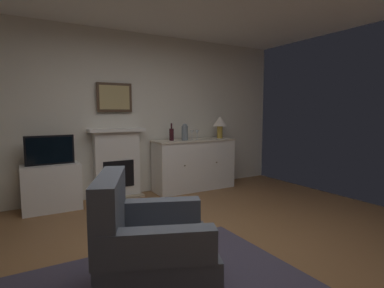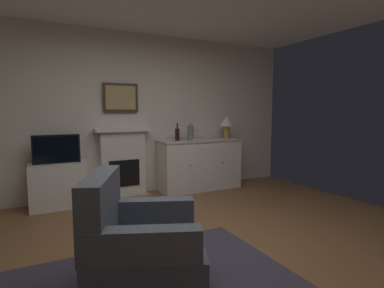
{
  "view_description": "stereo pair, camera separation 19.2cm",
  "coord_description": "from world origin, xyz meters",
  "px_view_note": "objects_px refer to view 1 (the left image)",
  "views": [
    {
      "loc": [
        -1.52,
        -2.28,
        1.36
      ],
      "look_at": [
        0.19,
        0.64,
        1.0
      ],
      "focal_mm": 28.46,
      "sensor_mm": 36.0,
      "label": 1
    },
    {
      "loc": [
        -1.35,
        -2.37,
        1.36
      ],
      "look_at": [
        0.19,
        0.64,
        1.0
      ],
      "focal_mm": 28.46,
      "sensor_mm": 36.0,
      "label": 2
    }
  ],
  "objects_px": {
    "framed_picture": "(114,97)",
    "table_lamp": "(220,123)",
    "fireplace_unit": "(117,163)",
    "wine_glass_center": "(197,133)",
    "tv_set": "(50,150)",
    "armchair": "(148,248)",
    "tv_cabinet": "(51,187)",
    "wine_bottle": "(172,134)",
    "wine_glass_left": "(192,133)",
    "vase_decorative": "(185,132)",
    "sideboard_cabinet": "(194,164)"
  },
  "relations": [
    {
      "from": "fireplace_unit",
      "to": "wine_glass_center",
      "type": "relative_size",
      "value": 6.67
    },
    {
      "from": "table_lamp",
      "to": "wine_glass_center",
      "type": "relative_size",
      "value": 2.42
    },
    {
      "from": "sideboard_cabinet",
      "to": "armchair",
      "type": "height_order",
      "value": "armchair"
    },
    {
      "from": "wine_bottle",
      "to": "sideboard_cabinet",
      "type": "bearing_deg",
      "value": -2.47
    },
    {
      "from": "framed_picture",
      "to": "table_lamp",
      "type": "bearing_deg",
      "value": -6.82
    },
    {
      "from": "tv_cabinet",
      "to": "table_lamp",
      "type": "bearing_deg",
      "value": -0.3
    },
    {
      "from": "table_lamp",
      "to": "vase_decorative",
      "type": "xyz_separation_m",
      "value": [
        -0.76,
        -0.05,
        -0.14
      ]
    },
    {
      "from": "framed_picture",
      "to": "tv_cabinet",
      "type": "relative_size",
      "value": 0.73
    },
    {
      "from": "wine_glass_left",
      "to": "armchair",
      "type": "relative_size",
      "value": 0.16
    },
    {
      "from": "vase_decorative",
      "to": "tv_set",
      "type": "relative_size",
      "value": 0.45
    },
    {
      "from": "table_lamp",
      "to": "armchair",
      "type": "relative_size",
      "value": 0.39
    },
    {
      "from": "fireplace_unit",
      "to": "vase_decorative",
      "type": "relative_size",
      "value": 3.91
    },
    {
      "from": "wine_bottle",
      "to": "wine_glass_center",
      "type": "height_order",
      "value": "wine_bottle"
    },
    {
      "from": "vase_decorative",
      "to": "tv_cabinet",
      "type": "height_order",
      "value": "vase_decorative"
    },
    {
      "from": "tv_cabinet",
      "to": "armchair",
      "type": "relative_size",
      "value": 0.72
    },
    {
      "from": "sideboard_cabinet",
      "to": "wine_bottle",
      "type": "distance_m",
      "value": 0.69
    },
    {
      "from": "framed_picture",
      "to": "armchair",
      "type": "height_order",
      "value": "framed_picture"
    },
    {
      "from": "fireplace_unit",
      "to": "armchair",
      "type": "height_order",
      "value": "fireplace_unit"
    },
    {
      "from": "framed_picture",
      "to": "vase_decorative",
      "type": "distance_m",
      "value": 1.27
    },
    {
      "from": "table_lamp",
      "to": "framed_picture",
      "type": "bearing_deg",
      "value": 173.18
    },
    {
      "from": "table_lamp",
      "to": "wine_glass_center",
      "type": "bearing_deg",
      "value": -176.22
    },
    {
      "from": "framed_picture",
      "to": "tv_cabinet",
      "type": "height_order",
      "value": "framed_picture"
    },
    {
      "from": "wine_glass_left",
      "to": "tv_cabinet",
      "type": "height_order",
      "value": "wine_glass_left"
    },
    {
      "from": "vase_decorative",
      "to": "table_lamp",
      "type": "bearing_deg",
      "value": 3.77
    },
    {
      "from": "sideboard_cabinet",
      "to": "wine_bottle",
      "type": "relative_size",
      "value": 5.04
    },
    {
      "from": "wine_glass_left",
      "to": "wine_glass_center",
      "type": "xyz_separation_m",
      "value": [
        0.11,
        0.01,
        0.0
      ]
    },
    {
      "from": "wine_glass_center",
      "to": "vase_decorative",
      "type": "relative_size",
      "value": 0.59
    },
    {
      "from": "tv_set",
      "to": "armchair",
      "type": "distance_m",
      "value": 2.61
    },
    {
      "from": "wine_glass_left",
      "to": "wine_glass_center",
      "type": "distance_m",
      "value": 0.11
    },
    {
      "from": "wine_glass_center",
      "to": "tv_cabinet",
      "type": "distance_m",
      "value": 2.43
    },
    {
      "from": "fireplace_unit",
      "to": "vase_decorative",
      "type": "xyz_separation_m",
      "value": [
        1.1,
        -0.23,
        0.47
      ]
    },
    {
      "from": "framed_picture",
      "to": "sideboard_cabinet",
      "type": "relative_size",
      "value": 0.38
    },
    {
      "from": "wine_glass_left",
      "to": "tv_cabinet",
      "type": "bearing_deg",
      "value": 178.42
    },
    {
      "from": "armchair",
      "to": "framed_picture",
      "type": "bearing_deg",
      "value": 78.21
    },
    {
      "from": "armchair",
      "to": "fireplace_unit",
      "type": "bearing_deg",
      "value": 78.02
    },
    {
      "from": "armchair",
      "to": "table_lamp",
      "type": "bearing_deg",
      "value": 46.25
    },
    {
      "from": "sideboard_cabinet",
      "to": "framed_picture",
      "type": "bearing_deg",
      "value": 170.4
    },
    {
      "from": "fireplace_unit",
      "to": "wine_glass_left",
      "type": "height_order",
      "value": "fireplace_unit"
    },
    {
      "from": "sideboard_cabinet",
      "to": "armchair",
      "type": "distance_m",
      "value": 3.17
    },
    {
      "from": "framed_picture",
      "to": "wine_bottle",
      "type": "distance_m",
      "value": 1.09
    },
    {
      "from": "wine_bottle",
      "to": "wine_glass_left",
      "type": "height_order",
      "value": "wine_bottle"
    },
    {
      "from": "wine_bottle",
      "to": "tv_cabinet",
      "type": "height_order",
      "value": "wine_bottle"
    },
    {
      "from": "sideboard_cabinet",
      "to": "tv_set",
      "type": "relative_size",
      "value": 2.36
    },
    {
      "from": "wine_glass_center",
      "to": "wine_glass_left",
      "type": "bearing_deg",
      "value": -173.37
    },
    {
      "from": "fireplace_unit",
      "to": "table_lamp",
      "type": "relative_size",
      "value": 2.75
    },
    {
      "from": "framed_picture",
      "to": "wine_glass_left",
      "type": "distance_m",
      "value": 1.4
    },
    {
      "from": "tv_cabinet",
      "to": "tv_set",
      "type": "bearing_deg",
      "value": -90.0
    },
    {
      "from": "framed_picture",
      "to": "armchair",
      "type": "xyz_separation_m",
      "value": [
        -0.58,
        -2.77,
        -1.2
      ]
    },
    {
      "from": "sideboard_cabinet",
      "to": "tv_set",
      "type": "distance_m",
      "value": 2.32
    },
    {
      "from": "framed_picture",
      "to": "wine_bottle",
      "type": "height_order",
      "value": "framed_picture"
    }
  ]
}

